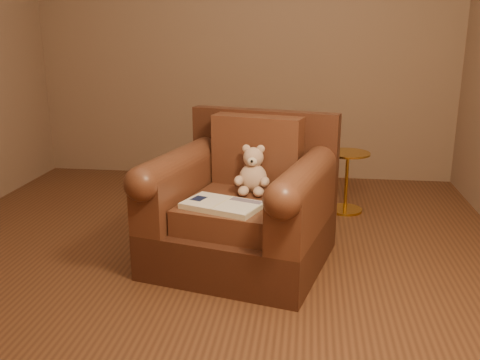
# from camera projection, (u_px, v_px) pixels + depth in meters

# --- Properties ---
(floor) EXTENTS (4.00, 4.00, 0.00)m
(floor) POSITION_uv_depth(u_px,v_px,m) (206.00, 256.00, 3.46)
(floor) COLOR brown
(floor) RESTS_ON ground
(armchair) EXTENTS (1.20, 1.16, 0.90)m
(armchair) POSITION_uv_depth(u_px,v_px,m) (244.00, 207.00, 3.32)
(armchair) COLOR #422216
(armchair) RESTS_ON floor
(teddy_bear) EXTENTS (0.22, 0.24, 0.30)m
(teddy_bear) POSITION_uv_depth(u_px,v_px,m) (253.00, 174.00, 3.33)
(teddy_bear) COLOR #CDA890
(teddy_bear) RESTS_ON armchair
(guidebook) EXTENTS (0.50, 0.39, 0.04)m
(guidebook) POSITION_uv_depth(u_px,v_px,m) (222.00, 205.00, 3.05)
(guidebook) COLOR beige
(guidebook) RESTS_ON armchair
(side_table) EXTENTS (0.35, 0.35, 0.48)m
(side_table) POSITION_uv_depth(u_px,v_px,m) (346.00, 180.00, 4.24)
(side_table) COLOR gold
(side_table) RESTS_ON floor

